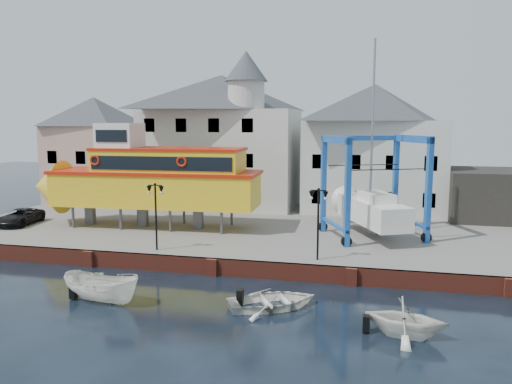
# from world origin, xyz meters

# --- Properties ---
(ground) EXTENTS (140.00, 140.00, 0.00)m
(ground) POSITION_xyz_m (0.00, 0.00, 0.00)
(ground) COLOR black
(ground) RESTS_ON ground
(hardstanding) EXTENTS (44.00, 22.00, 1.00)m
(hardstanding) POSITION_xyz_m (0.00, 11.00, 0.50)
(hardstanding) COLOR slate
(hardstanding) RESTS_ON ground
(quay_wall) EXTENTS (44.00, 0.47, 1.00)m
(quay_wall) POSITION_xyz_m (-0.00, 0.10, 0.50)
(quay_wall) COLOR maroon
(quay_wall) RESTS_ON ground
(building_pink) EXTENTS (8.00, 7.00, 10.30)m
(building_pink) POSITION_xyz_m (-18.00, 18.00, 6.15)
(building_pink) COLOR tan
(building_pink) RESTS_ON hardstanding
(building_white_main) EXTENTS (14.00, 8.30, 14.00)m
(building_white_main) POSITION_xyz_m (-4.87, 18.39, 7.34)
(building_white_main) COLOR beige
(building_white_main) RESTS_ON hardstanding
(building_white_right) EXTENTS (12.00, 8.00, 11.20)m
(building_white_right) POSITION_xyz_m (9.00, 19.00, 6.60)
(building_white_right) COLOR beige
(building_white_right) RESTS_ON hardstanding
(shed_dark) EXTENTS (8.00, 7.00, 4.00)m
(shed_dark) POSITION_xyz_m (19.00, 17.00, 3.00)
(shed_dark) COLOR #272420
(shed_dark) RESTS_ON hardstanding
(lamp_post_left) EXTENTS (1.12, 0.32, 4.20)m
(lamp_post_left) POSITION_xyz_m (-4.00, 1.20, 4.17)
(lamp_post_left) COLOR black
(lamp_post_left) RESTS_ON hardstanding
(lamp_post_right) EXTENTS (1.12, 0.32, 4.20)m
(lamp_post_right) POSITION_xyz_m (6.00, 1.20, 4.17)
(lamp_post_right) COLOR black
(lamp_post_right) RESTS_ON hardstanding
(tour_boat) EXTENTS (18.09, 5.00, 7.81)m
(tour_boat) POSITION_xyz_m (-7.95, 7.60, 4.68)
(tour_boat) COLOR #59595E
(tour_boat) RESTS_ON hardstanding
(travel_lift) EXTENTS (7.72, 9.03, 13.44)m
(travel_lift) POSITION_xyz_m (8.72, 8.62, 3.24)
(travel_lift) COLOR #123AA5
(travel_lift) RESTS_ON hardstanding
(van) EXTENTS (2.50, 4.58, 1.22)m
(van) POSITION_xyz_m (-17.54, 5.97, 1.61)
(van) COLOR black
(van) RESTS_ON hardstanding
(motorboat_a) EXTENTS (4.56, 2.27, 1.68)m
(motorboat_a) POSITION_xyz_m (-4.01, -5.37, 0.00)
(motorboat_a) COLOR white
(motorboat_a) RESTS_ON ground
(motorboat_b) EXTENTS (5.34, 4.83, 0.91)m
(motorboat_b) POSITION_xyz_m (4.41, -4.19, 0.00)
(motorboat_b) COLOR white
(motorboat_b) RESTS_ON ground
(motorboat_c) EXTENTS (3.85, 3.47, 1.78)m
(motorboat_c) POSITION_xyz_m (10.47, -6.12, 0.00)
(motorboat_c) COLOR white
(motorboat_c) RESTS_ON ground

